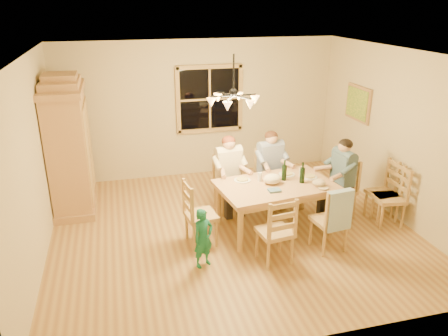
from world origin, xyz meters
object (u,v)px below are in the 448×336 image
object	(u,v)px
chandelier	(233,99)
adult_plaid_man	(271,159)
dining_table	(275,190)
chair_end_right	(339,198)
chair_near_right	(328,230)
adult_slate_man	(342,168)
chair_spare_back	(382,202)
adult_woman	(229,165)
chair_near_left	(274,241)
wine_bottle_a	(284,170)
chair_end_left	(201,225)
armoire	(70,149)
chair_spare_front	(388,207)
child	(203,238)
chair_far_left	(229,195)
chair_far_right	(270,188)
wine_bottle_b	(302,173)

from	to	relation	value
chandelier	adult_plaid_man	size ratio (longest dim) A/B	0.88
chandelier	dining_table	distance (m)	1.57
chair_end_right	chair_near_right	bearing A→B (deg)	136.74
adult_slate_man	chair_spare_back	size ratio (longest dim) A/B	0.88
chandelier	adult_woman	distance (m)	1.40
dining_table	chair_near_left	distance (m)	1.00
wine_bottle_a	chair_near_left	bearing A→B (deg)	-117.00
chair_near_right	chair_end_left	xyz separation A→B (m)	(-1.74, 0.60, 0.00)
chair_end_right	chair_spare_back	xyz separation A→B (m)	(0.60, -0.30, 0.00)
armoire	chair_near_right	distance (m)	4.39
adult_slate_man	chair_spare_front	size ratio (longest dim) A/B	0.88
dining_table	wine_bottle_a	world-z (taller)	wine_bottle_a
adult_plaid_man	adult_slate_man	distance (m)	1.20
chair_end_left	adult_slate_man	bearing A→B (deg)	90.00
dining_table	chair_end_left	xyz separation A→B (m)	(-1.20, -0.16, -0.35)
dining_table	adult_slate_man	size ratio (longest dim) A/B	2.14
chair_end_left	child	world-z (taller)	chair_end_left
chair_near_left	chair_spare_back	bearing A→B (deg)	11.55
chair_far_left	chair_near_left	bearing A→B (deg)	90.00
wine_bottle_a	child	size ratio (longest dim) A/B	0.39
chandelier	child	bearing A→B (deg)	-126.83
chair_near_left	wine_bottle_a	xyz separation A→B (m)	(0.50, 0.99, 0.62)
chair_near_right	chair_end_right	bearing A→B (deg)	46.74
adult_woman	adult_plaid_man	xyz separation A→B (m)	(0.77, 0.10, 0.00)
armoire	chair_near_left	distance (m)	3.78
chair_end_right	chair_far_left	bearing A→B (deg)	63.43
chair_end_left	wine_bottle_a	xyz separation A→B (m)	(1.38, 0.27, 0.62)
chair_far_right	adult_slate_man	size ratio (longest dim) A/B	1.13
chair_far_left	adult_slate_man	size ratio (longest dim) A/B	1.13
child	chair_far_right	bearing A→B (deg)	20.59
wine_bottle_b	chair_end_right	bearing A→B (deg)	14.59
adult_plaid_man	wine_bottle_b	world-z (taller)	adult_plaid_man
wine_bottle_a	chair_near_right	bearing A→B (deg)	-67.49
chair_far_right	child	size ratio (longest dim) A/B	1.18
chandelier	chair_far_left	distance (m)	1.89
chandelier	dining_table	size ratio (longest dim) A/B	0.41
chair_far_left	wine_bottle_a	distance (m)	1.15
chair_far_left	child	size ratio (longest dim) A/B	1.18
chair_far_left	chandelier	bearing A→B (deg)	72.90
adult_slate_man	wine_bottle_a	world-z (taller)	adult_slate_man
chair_far_left	chair_end_right	distance (m)	1.84
chair_near_right	adult_woman	bearing A→B (deg)	117.90
dining_table	adult_woman	size ratio (longest dim) A/B	2.14
chair_far_right	chair_near_left	distance (m)	1.82
adult_plaid_man	child	xyz separation A→B (m)	(-1.52, -1.60, -0.42)
chair_near_right	chair_end_right	distance (m)	1.13
wine_bottle_a	chair_spare_front	distance (m)	1.79
adult_woman	wine_bottle_a	xyz separation A→B (m)	(0.72, -0.65, 0.08)
chair_spare_back	adult_slate_man	bearing A→B (deg)	60.70
chair_far_left	chair_end_left	distance (m)	1.13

